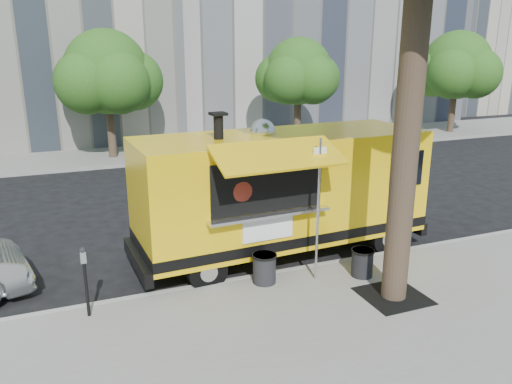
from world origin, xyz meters
TOP-DOWN VIEW (x-y plane):
  - ground at (0.00, 0.00)m, footprint 120.00×120.00m
  - sidewalk at (0.00, -4.00)m, footprint 60.00×6.00m
  - curb at (0.00, -0.93)m, footprint 60.00×0.14m
  - far_sidewalk at (0.00, 13.50)m, footprint 60.00×5.00m
  - building_right at (30.00, 24.00)m, footprint 16.00×12.00m
  - tree_well at (2.60, -2.80)m, footprint 1.20×1.20m
  - far_tree_b at (-1.00, 12.70)m, footprint 3.60×3.60m
  - far_tree_c at (8.00, 12.40)m, footprint 3.24×3.24m
  - far_tree_d at (18.00, 12.60)m, footprint 3.78×3.78m
  - sign_post at (1.55, -1.55)m, footprint 0.28×0.06m
  - parking_meter at (-3.00, -1.35)m, footprint 0.11×0.11m
  - food_truck at (1.53, 0.17)m, footprint 7.19×3.54m
  - trash_bin_left at (2.54, -1.78)m, footprint 0.49×0.49m
  - trash_bin_right at (0.48, -1.30)m, footprint 0.52×0.52m

SIDE VIEW (x-z plane):
  - ground at x=0.00m, z-range 0.00..0.00m
  - sidewalk at x=0.00m, z-range 0.00..0.15m
  - curb at x=0.00m, z-range -0.01..0.15m
  - far_sidewalk at x=0.00m, z-range 0.00..0.15m
  - tree_well at x=2.60m, z-range 0.14..0.17m
  - trash_bin_left at x=2.54m, z-range 0.17..0.76m
  - trash_bin_right at x=0.48m, z-range 0.17..0.79m
  - parking_meter at x=-3.00m, z-range 0.31..1.65m
  - food_truck at x=1.53m, z-range -0.10..3.40m
  - sign_post at x=1.55m, z-range 0.35..3.35m
  - far_tree_c at x=8.00m, z-range 1.11..6.32m
  - far_tree_b at x=-1.00m, z-range 1.08..6.58m
  - far_tree_d at x=18.00m, z-range 1.07..6.71m
  - building_right at x=30.00m, z-range 0.00..16.00m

